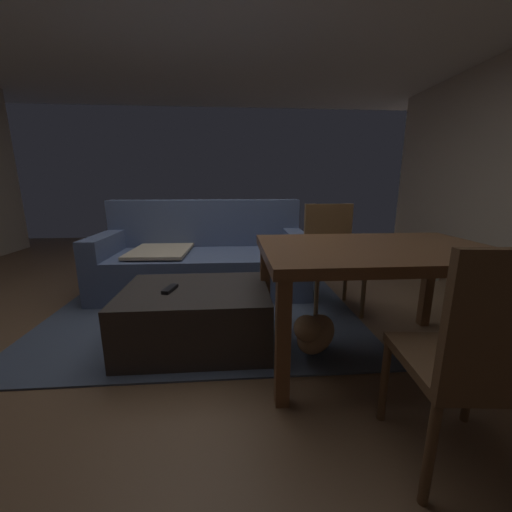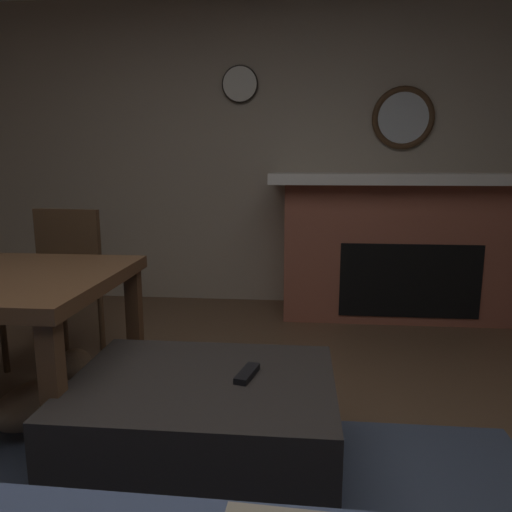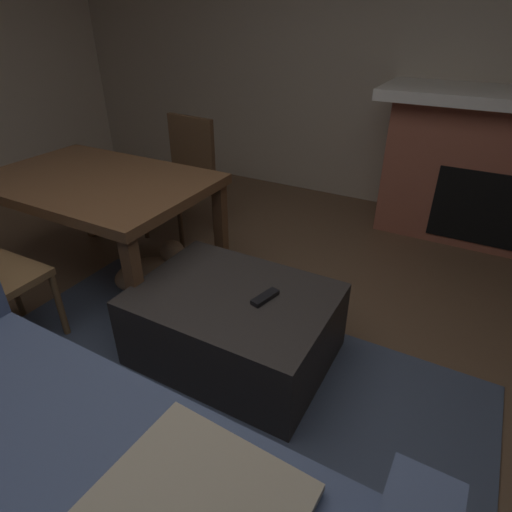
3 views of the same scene
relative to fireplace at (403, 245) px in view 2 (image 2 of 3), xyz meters
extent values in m
cube|color=#B7A893|center=(1.20, -0.38, 0.71)|extent=(7.28, 0.12, 2.57)
cube|color=#9E5642|center=(0.00, -0.02, -0.05)|extent=(1.88, 0.60, 1.06)
cube|color=black|center=(0.00, 0.24, -0.23)|extent=(1.04, 0.10, 0.56)
cube|color=white|center=(0.00, 0.03, 0.53)|extent=(2.12, 0.76, 0.08)
torus|color=#4C331E|center=(0.00, -0.29, 1.01)|extent=(0.51, 0.05, 0.51)
cylinder|color=silver|center=(0.00, -0.29, 1.01)|extent=(0.42, 0.01, 0.42)
cube|color=#2D2826|center=(1.18, 2.18, -0.37)|extent=(0.99, 0.73, 0.41)
cube|color=black|center=(1.02, 2.15, -0.15)|extent=(0.09, 0.17, 0.02)
cube|color=brown|center=(1.68, 2.34, -0.24)|extent=(0.07, 0.07, 0.68)
cube|color=brown|center=(1.68, 1.52, -0.24)|extent=(0.07, 0.07, 0.68)
cube|color=#513823|center=(2.32, 1.16, -0.15)|extent=(0.48, 0.48, 0.04)
cube|color=#513823|center=(2.30, 0.96, 0.11)|extent=(0.44, 0.08, 0.48)
cylinder|color=#513823|center=(2.14, 1.38, -0.37)|extent=(0.04, 0.04, 0.41)
cylinder|color=#513823|center=(2.54, 1.34, -0.37)|extent=(0.04, 0.04, 0.41)
cylinder|color=#513823|center=(2.10, 0.98, -0.37)|extent=(0.04, 0.04, 0.41)
cylinder|color=#513823|center=(2.50, 0.94, -0.37)|extent=(0.04, 0.04, 0.41)
ellipsoid|color=#8C6B4C|center=(1.97, 1.96, -0.42)|extent=(0.40, 0.46, 0.21)
sphere|color=#8C6B4C|center=(1.87, 1.81, -0.30)|extent=(0.16, 0.16, 0.16)
cylinder|color=silver|center=(1.34, -0.29, 1.29)|extent=(0.28, 0.03, 0.28)
torus|color=black|center=(1.34, -0.29, 1.29)|extent=(0.31, 0.02, 0.31)
camera|label=1|loc=(1.44, 0.17, 0.53)|focal=21.44mm
camera|label=2|loc=(0.83, 3.80, 0.62)|focal=33.02mm
camera|label=3|loc=(0.24, 3.64, 1.06)|focal=29.80mm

